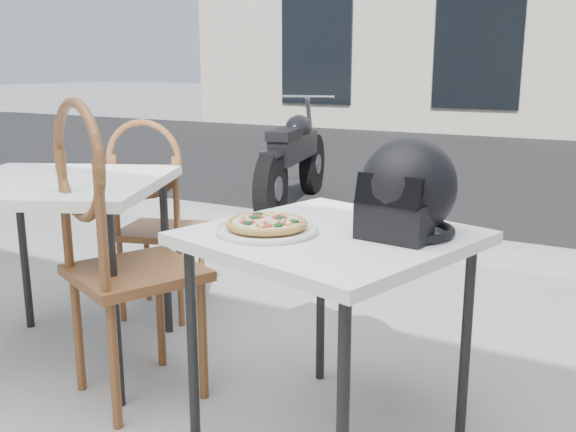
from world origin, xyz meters
The scene contains 10 objects.
street_asphalt centered at (0.00, 7.00, 0.00)m, with size 30.00×8.00×0.00m, color black.
curb centered at (0.00, 3.00, 0.06)m, with size 30.00×0.25×0.12m, color #9C9892.
cafe_table_main centered at (0.34, 0.57, 0.68)m, with size 0.96×0.96×0.75m.
plate centered at (0.16, 0.46, 0.76)m, with size 0.33×0.33×0.02m.
pizza centered at (0.16, 0.46, 0.78)m, with size 0.28×0.28×0.03m.
helmet centered at (0.56, 0.65, 0.88)m, with size 0.34×0.35×0.31m.
cafe_chair_main centered at (-0.48, 0.43, 0.65)m, with size 0.58×0.58×1.16m.
cafe_table_side centered at (-0.92, 0.57, 0.74)m, with size 1.13×1.13×0.81m.
cafe_chair_side centered at (-0.91, 1.16, 0.57)m, with size 0.49×0.49×1.02m.
motorcycle centered at (-1.59, 3.84, 0.44)m, with size 0.67×1.98×1.00m.
Camera 1 is at (1.19, -1.23, 1.26)m, focal length 40.00 mm.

